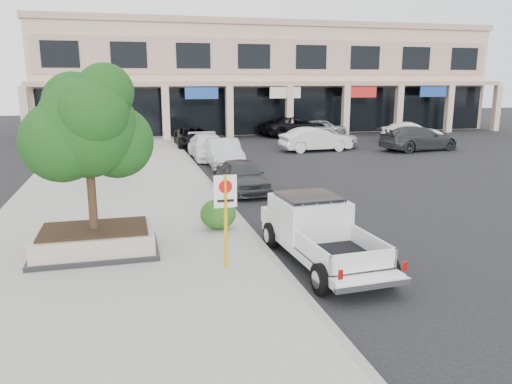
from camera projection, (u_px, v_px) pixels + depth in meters
ground at (321, 251)px, 13.76m from camera, size 120.00×120.00×0.00m
sidewalk at (117, 208)px, 18.05m from camera, size 8.00×52.00×0.15m
curb at (225, 202)px, 19.02m from camera, size 0.20×52.00×0.15m
strip_mall at (267, 78)px, 46.71m from camera, size 40.55×12.43×9.50m
planter at (95, 241)px, 13.13m from camera, size 3.20×2.20×0.68m
planter_tree at (93, 128)px, 12.66m from camera, size 2.90×2.55×4.00m
no_parking_sign at (226, 209)px, 11.81m from camera, size 0.55×0.09×2.30m
hedge at (218, 214)px, 15.20m from camera, size 1.10×0.99×0.93m
pickup_truck at (323, 234)px, 12.63m from camera, size 2.17×5.22×1.61m
curb_car_a at (242, 176)px, 20.90m from camera, size 1.81×4.07×1.36m
curb_car_b at (224, 153)px, 26.71m from camera, size 1.77×4.68×1.52m
curb_car_c at (208, 147)px, 29.64m from camera, size 2.06×4.96×1.43m
curb_car_d at (193, 137)px, 34.62m from camera, size 2.42×5.11×1.41m
lot_car_a at (324, 137)px, 34.25m from camera, size 4.87×2.52×1.58m
lot_car_b at (316, 139)px, 32.82m from camera, size 4.81×1.99×1.55m
lot_car_c at (419, 138)px, 33.15m from camera, size 5.73×2.94×1.59m
lot_car_d at (294, 126)px, 41.45m from camera, size 6.37×4.10×1.63m
lot_car_e at (322, 127)px, 42.19m from camera, size 4.25×2.05×1.40m
lot_car_f at (412, 132)px, 37.56m from camera, size 4.68×3.26×1.46m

